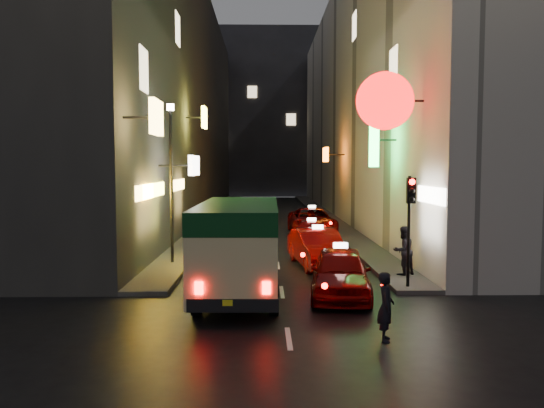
{
  "coord_description": "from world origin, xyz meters",
  "views": [
    {
      "loc": [
        -0.57,
        -7.89,
        3.94
      ],
      "look_at": [
        -0.24,
        13.0,
        2.46
      ],
      "focal_mm": 35.0,
      "sensor_mm": 36.0,
      "label": 1
    }
  ],
  "objects": [
    {
      "name": "building_left",
      "position": [
        -8.0,
        33.99,
        9.0
      ],
      "size": [
        7.59,
        52.0,
        18.0
      ],
      "color": "#363331",
      "rests_on": "ground"
    },
    {
      "name": "building_right",
      "position": [
        8.0,
        33.99,
        9.0
      ],
      "size": [
        8.35,
        52.0,
        18.0
      ],
      "color": "#B4AFA5",
      "rests_on": "ground"
    },
    {
      "name": "building_far",
      "position": [
        0.0,
        66.0,
        11.0
      ],
      "size": [
        30.0,
        10.0,
        22.0
      ],
      "primitive_type": "cube",
      "color": "#36363B",
      "rests_on": "ground"
    },
    {
      "name": "sidewalk_left",
      "position": [
        -4.25,
        34.0,
        0.07
      ],
      "size": [
        1.5,
        52.0,
        0.15
      ],
      "primitive_type": "cube",
      "color": "#413F3D",
      "rests_on": "ground"
    },
    {
      "name": "sidewalk_right",
      "position": [
        4.25,
        34.0,
        0.07
      ],
      "size": [
        1.5,
        52.0,
        0.15
      ],
      "primitive_type": "cube",
      "color": "#413F3D",
      "rests_on": "ground"
    },
    {
      "name": "minibus",
      "position": [
        -1.32,
        8.03,
        1.79
      ],
      "size": [
        2.41,
        6.61,
        2.83
      ],
      "color": "beige",
      "rests_on": "ground"
    },
    {
      "name": "taxi_near",
      "position": [
        1.75,
        7.93,
        0.86
      ],
      "size": [
        2.84,
        5.63,
        1.89
      ],
      "color": "#670202",
      "rests_on": "ground"
    },
    {
      "name": "taxi_second",
      "position": [
        1.55,
        12.73,
        0.87
      ],
      "size": [
        3.01,
        5.71,
        1.9
      ],
      "color": "#670202",
      "rests_on": "ground"
    },
    {
      "name": "taxi_third",
      "position": [
        1.75,
        17.53,
        0.76
      ],
      "size": [
        2.51,
        4.96,
        1.68
      ],
      "color": "#670202",
      "rests_on": "ground"
    },
    {
      "name": "taxi_far",
      "position": [
        2.26,
        22.91,
        0.88
      ],
      "size": [
        2.45,
        5.61,
        1.93
      ],
      "color": "#670202",
      "rests_on": "ground"
    },
    {
      "name": "pedestrian_crossing",
      "position": [
        2.19,
        3.82,
        0.89
      ],
      "size": [
        0.47,
        0.64,
        1.78
      ],
      "primitive_type": "imported",
      "rotation": [
        0.0,
        0.0,
        1.4
      ],
      "color": "black",
      "rests_on": "ground"
    },
    {
      "name": "pedestrian_sidewalk",
      "position": [
        4.32,
        10.41,
        1.12
      ],
      "size": [
        0.86,
        0.73,
        1.94
      ],
      "primitive_type": "imported",
      "rotation": [
        0.0,
        0.0,
        3.6
      ],
      "color": "black",
      "rests_on": "sidewalk_right"
    },
    {
      "name": "traffic_light",
      "position": [
        4.0,
        8.47,
        2.69
      ],
      "size": [
        0.26,
        0.43,
        3.5
      ],
      "color": "black",
      "rests_on": "sidewalk_right"
    },
    {
      "name": "lamp_post",
      "position": [
        -4.2,
        13.0,
        3.72
      ],
      "size": [
        0.28,
        0.28,
        6.22
      ],
      "color": "black",
      "rests_on": "sidewalk_left"
    }
  ]
}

